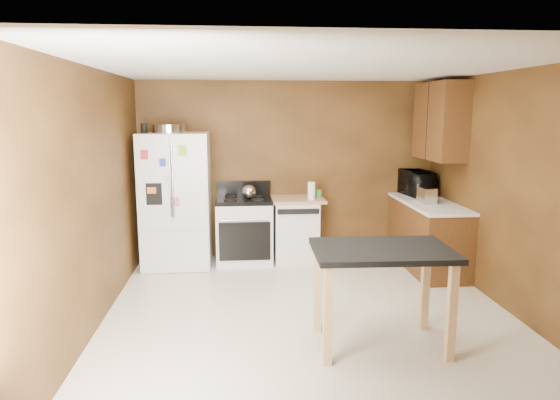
{
  "coord_description": "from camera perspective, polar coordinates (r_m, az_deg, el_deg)",
  "views": [
    {
      "loc": [
        -0.72,
        -4.82,
        2.09
      ],
      "look_at": [
        -0.23,
        0.85,
        1.06
      ],
      "focal_mm": 32.0,
      "sensor_mm": 36.0,
      "label": 1
    }
  ],
  "objects": [
    {
      "name": "green_canister",
      "position": [
        7.02,
        4.4,
        0.77
      ],
      "size": [
        0.12,
        0.12,
        0.1
      ],
      "primitive_type": "cylinder",
      "rotation": [
        0.0,
        0.0,
        0.43
      ],
      "color": "green",
      "rests_on": "dishwasher"
    },
    {
      "name": "microwave",
      "position": [
        7.36,
        15.3,
        1.8
      ],
      "size": [
        0.46,
        0.62,
        0.32
      ],
      "primitive_type": "imported",
      "rotation": [
        0.0,
        0.0,
        1.71
      ],
      "color": "black",
      "rests_on": "right_cabinets"
    },
    {
      "name": "gas_range",
      "position": [
        6.94,
        -4.1,
        -3.37
      ],
      "size": [
        0.76,
        0.68,
        1.1
      ],
      "color": "white",
      "rests_on": "ground"
    },
    {
      "name": "ceiling",
      "position": [
        4.89,
        3.7,
        14.99
      ],
      "size": [
        4.5,
        4.5,
        0.0
      ],
      "primitive_type": "plane",
      "rotation": [
        3.14,
        0.0,
        0.0
      ],
      "color": "white",
      "rests_on": "ground"
    },
    {
      "name": "roasting_pan",
      "position": [
        6.76,
        -12.6,
        7.98
      ],
      "size": [
        0.43,
        0.43,
        0.11
      ],
      "primitive_type": "cylinder",
      "color": "silver",
      "rests_on": "refrigerator"
    },
    {
      "name": "wall_front",
      "position": [
        2.8,
        10.29,
        -7.44
      ],
      "size": [
        4.2,
        0.0,
        4.2
      ],
      "primitive_type": "plane",
      "rotation": [
        -1.57,
        0.0,
        0.0
      ],
      "color": "brown",
      "rests_on": "ground"
    },
    {
      "name": "floor",
      "position": [
        5.31,
        3.38,
        -13.0
      ],
      "size": [
        4.5,
        4.5,
        0.0
      ],
      "primitive_type": "plane",
      "color": "silver",
      "rests_on": "ground"
    },
    {
      "name": "refrigerator",
      "position": [
        6.85,
        -11.78,
        -0.01
      ],
      "size": [
        0.9,
        0.8,
        1.8
      ],
      "color": "white",
      "rests_on": "ground"
    },
    {
      "name": "dishwasher",
      "position": [
        7.02,
        1.79,
        -3.29
      ],
      "size": [
        0.78,
        0.63,
        0.89
      ],
      "color": "white",
      "rests_on": "ground"
    },
    {
      "name": "paper_towel",
      "position": [
        6.81,
        3.62,
        1.07
      ],
      "size": [
        0.14,
        0.14,
        0.24
      ],
      "primitive_type": "cylinder",
      "rotation": [
        0.0,
        0.0,
        -0.43
      ],
      "color": "white",
      "rests_on": "dishwasher"
    },
    {
      "name": "wall_back",
      "position": [
        7.16,
        0.91,
        3.48
      ],
      "size": [
        4.2,
        0.0,
        4.2
      ],
      "primitive_type": "plane",
      "rotation": [
        1.57,
        0.0,
        0.0
      ],
      "color": "brown",
      "rests_on": "ground"
    },
    {
      "name": "wall_left",
      "position": [
        5.09,
        -20.56,
        0.05
      ],
      "size": [
        0.0,
        4.5,
        4.5
      ],
      "primitive_type": "plane",
      "rotation": [
        1.57,
        0.0,
        1.57
      ],
      "color": "brown",
      "rests_on": "ground"
    },
    {
      "name": "toaster",
      "position": [
        6.77,
        16.44,
        0.53
      ],
      "size": [
        0.18,
        0.28,
        0.2
      ],
      "primitive_type": "cube",
      "rotation": [
        0.0,
        0.0,
        0.03
      ],
      "color": "silver",
      "rests_on": "right_cabinets"
    },
    {
      "name": "right_cabinets",
      "position": [
        6.91,
        16.93,
        -0.09
      ],
      "size": [
        0.63,
        1.58,
        2.45
      ],
      "color": "#5B3419",
      "rests_on": "ground"
    },
    {
      "name": "pen_cup",
      "position": [
        6.74,
        -15.27,
        7.93
      ],
      "size": [
        0.08,
        0.08,
        0.13
      ],
      "primitive_type": "cylinder",
      "color": "black",
      "rests_on": "refrigerator"
    },
    {
      "name": "island",
      "position": [
        4.5,
        11.54,
        -7.11
      ],
      "size": [
        1.22,
        0.83,
        0.91
      ],
      "color": "black",
      "rests_on": "ground"
    },
    {
      "name": "kettle",
      "position": [
        6.77,
        -3.59,
        0.91
      ],
      "size": [
        0.2,
        0.2,
        0.2
      ],
      "primitive_type": "sphere",
      "color": "silver",
      "rests_on": "gas_range"
    },
    {
      "name": "wall_right",
      "position": [
        5.65,
        25.11,
        0.69
      ],
      "size": [
        0.0,
        4.5,
        4.5
      ],
      "primitive_type": "plane",
      "rotation": [
        1.57,
        0.0,
        -1.57
      ],
      "color": "brown",
      "rests_on": "ground"
    }
  ]
}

